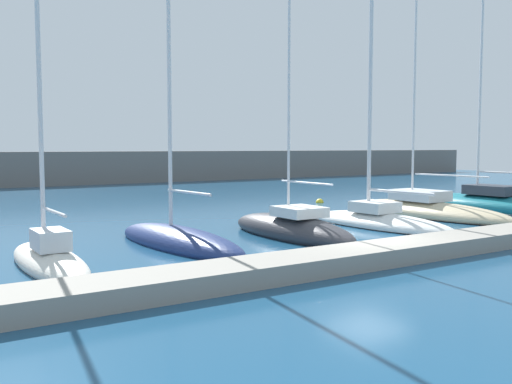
% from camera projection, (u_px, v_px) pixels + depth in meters
% --- Properties ---
extents(ground_plane, '(120.00, 120.00, 0.00)m').
position_uv_depth(ground_plane, '(367.00, 254.00, 18.53)').
color(ground_plane, navy).
extents(dock_pier, '(35.70, 1.74, 0.53)m').
position_uv_depth(dock_pier, '(395.00, 251.00, 17.49)').
color(dock_pier, gray).
rests_on(dock_pier, ground_plane).
extents(breakwater_seawall, '(108.00, 2.46, 3.05)m').
position_uv_depth(breakwater_seawall, '(58.00, 168.00, 51.41)').
color(breakwater_seawall, slate).
rests_on(breakwater_seawall, ground_plane).
extents(sailboat_ivory_second, '(1.60, 6.15, 12.33)m').
position_uv_depth(sailboat_ivory_second, '(49.00, 256.00, 16.37)').
color(sailboat_ivory_second, silver).
rests_on(sailboat_ivory_second, ground_plane).
extents(sailboat_navy_third, '(2.62, 7.66, 12.83)m').
position_uv_depth(sailboat_navy_third, '(178.00, 240.00, 19.93)').
color(sailboat_navy_third, navy).
rests_on(sailboat_navy_third, ground_plane).
extents(sailboat_charcoal_fourth, '(2.09, 7.10, 13.44)m').
position_uv_depth(sailboat_charcoal_fourth, '(291.00, 228.00, 21.95)').
color(sailboat_charcoal_fourth, '#2D2D33').
rests_on(sailboat_charcoal_fourth, ground_plane).
extents(sailboat_white_fifth, '(2.89, 7.80, 12.92)m').
position_uv_depth(sailboat_white_fifth, '(379.00, 221.00, 24.80)').
color(sailboat_white_fifth, white).
rests_on(sailboat_white_fifth, ground_plane).
extents(sailboat_sand_sixth, '(2.97, 9.82, 17.57)m').
position_uv_depth(sailboat_sand_sixth, '(426.00, 210.00, 28.62)').
color(sailboat_sand_sixth, beige).
rests_on(sailboat_sand_sixth, ground_plane).
extents(sailboat_teal_seventh, '(3.32, 10.55, 22.04)m').
position_uv_depth(sailboat_teal_seventh, '(490.00, 203.00, 31.07)').
color(sailboat_teal_seventh, '#19707F').
rests_on(sailboat_teal_seventh, ground_plane).
extents(mooring_buoy_yellow, '(0.50, 0.50, 0.50)m').
position_uv_depth(mooring_buoy_yellow, '(320.00, 203.00, 35.50)').
color(mooring_buoy_yellow, yellow).
rests_on(mooring_buoy_yellow, ground_plane).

